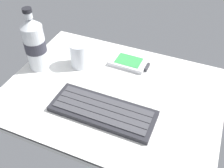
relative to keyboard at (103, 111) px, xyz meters
The scene contains 5 objects.
ground_plane 8.78cm from the keyboard, 96.44° to the left, with size 64.00×48.00×2.80cm.
keyboard is the anchor object (origin of this frame).
handheld_device 23.27cm from the keyboard, 91.62° to the left, with size 12.93×7.89×1.50cm.
juice_cup 22.93cm from the keyboard, 133.25° to the left, with size 6.40×6.40×8.50cm.
water_bottle 30.87cm from the keyboard, 159.10° to the left, with size 6.73×6.73×20.80cm.
Camera 1 is at (21.80, -51.89, 54.55)cm, focal length 41.92 mm.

